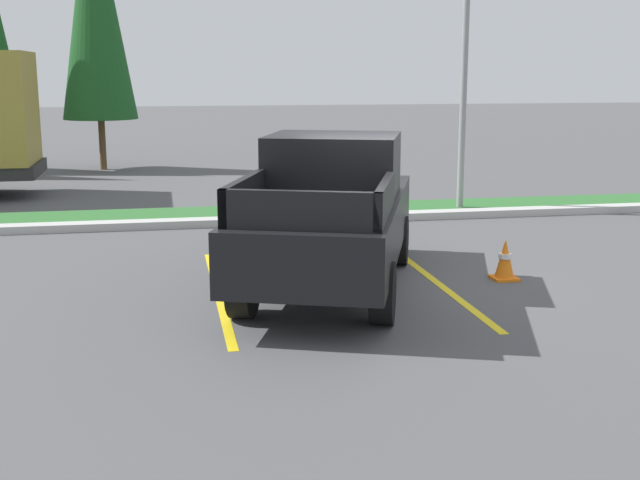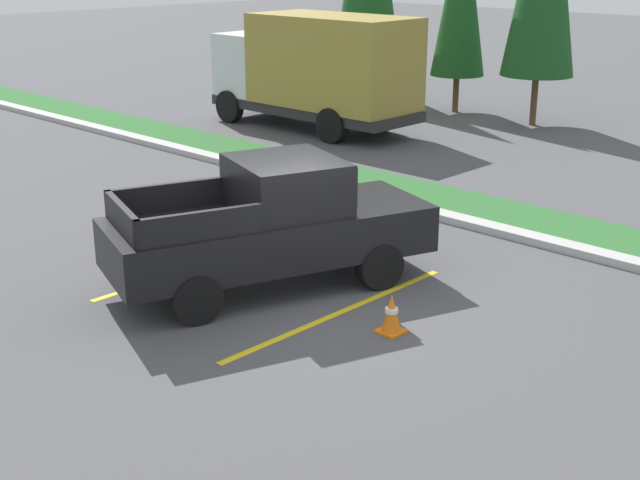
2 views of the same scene
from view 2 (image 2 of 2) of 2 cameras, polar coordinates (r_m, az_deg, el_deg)
ground_plane at (r=13.52m, az=-0.71°, el=-4.18°), size 120.00×120.00×0.00m
parking_line_near at (r=15.30m, az=-7.21°, el=-1.51°), size 0.12×4.80×0.01m
parking_line_far at (r=13.19m, az=1.37°, el=-4.77°), size 0.12×4.80×0.01m
curb_strip at (r=17.19m, az=11.07°, el=0.82°), size 56.00×0.40×0.15m
grass_median at (r=18.10m, az=12.98°, el=1.45°), size 56.00×1.80×0.06m
pickup_truck_main at (r=13.87m, az=-3.13°, el=0.98°), size 3.54×5.55×2.10m
cargo_truck_distant at (r=26.20m, az=-0.23°, el=11.28°), size 6.81×2.52×3.40m
traffic_cone at (r=12.45m, az=4.73°, el=-4.88°), size 0.36×0.36×0.60m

